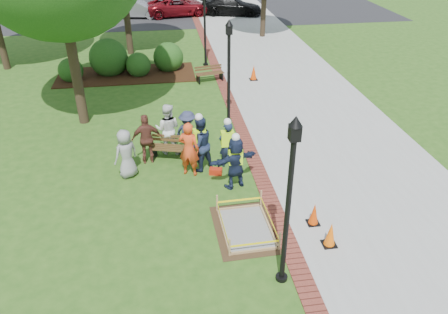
{
  "coord_description": "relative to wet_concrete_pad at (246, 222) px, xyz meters",
  "views": [
    {
      "loc": [
        -1.21,
        -10.21,
        7.73
      ],
      "look_at": [
        0.5,
        1.2,
        1.0
      ],
      "focal_mm": 35.0,
      "sensor_mm": 36.0,
      "label": 1
    }
  ],
  "objects": [
    {
      "name": "hivis_worker_c",
      "position": [
        -0.92,
        3.29,
        0.77
      ],
      "size": [
        0.71,
        0.62,
        2.04
      ],
      "color": "#18263E",
      "rests_on": "ground"
    },
    {
      "name": "parked_car_c",
      "position": [
        -0.27,
        26.52,
        -0.23
      ],
      "size": [
        2.76,
        4.97,
        1.54
      ],
      "primitive_type": "imported",
      "rotation": [
        0.0,
        0.0,
        1.73
      ],
      "color": "maroon",
      "rests_on": "ground"
    },
    {
      "name": "cone_back",
      "position": [
        1.88,
        -0.05,
        0.09
      ],
      "size": [
        0.34,
        0.34,
        0.68
      ],
      "color": "black",
      "rests_on": "ground"
    },
    {
      "name": "cone_far",
      "position": [
        2.6,
        11.39,
        0.14
      ],
      "size": [
        0.39,
        0.39,
        0.77
      ],
      "color": "black",
      "rests_on": "ground"
    },
    {
      "name": "casual_person_a",
      "position": [
        -3.29,
        3.23,
        0.59
      ],
      "size": [
        0.63,
        0.58,
        1.65
      ],
      "color": "gray",
      "rests_on": "ground"
    },
    {
      "name": "casual_person_e",
      "position": [
        -1.22,
        4.4,
        0.58
      ],
      "size": [
        0.61,
        0.61,
        1.63
      ],
      "color": "#2D3250",
      "rests_on": "ground"
    },
    {
      "name": "casual_person_c",
      "position": [
        -1.91,
        4.61,
        0.69
      ],
      "size": [
        0.66,
        0.5,
        1.84
      ],
      "color": "white",
      "rests_on": "ground"
    },
    {
      "name": "wet_concrete_pad",
      "position": [
        0.0,
        0.0,
        0.0
      ],
      "size": [
        1.77,
        2.35,
        0.55
      ],
      "color": "#47331E",
      "rests_on": "ground"
    },
    {
      "name": "brick_edging",
      "position": [
        0.97,
        11.07,
        -0.22
      ],
      "size": [
        0.5,
        60.0,
        0.03
      ],
      "primitive_type": "cube",
      "color": "maroon",
      "rests_on": "ground"
    },
    {
      "name": "parked_car_a",
      "position": [
        -7.69,
        25.88,
        -0.23
      ],
      "size": [
        1.93,
        4.37,
        1.42
      ],
      "primitive_type": "imported",
      "rotation": [
        0.0,
        0.0,
        1.58
      ],
      "color": "#2A2A2C",
      "rests_on": "ground"
    },
    {
      "name": "mulch_bed",
      "position": [
        -3.78,
        13.07,
        -0.21
      ],
      "size": [
        7.0,
        3.0,
        0.05
      ],
      "primitive_type": "cube",
      "color": "#381E0F",
      "rests_on": "ground"
    },
    {
      "name": "bench_far",
      "position": [
        0.39,
        11.51,
        0.01
      ],
      "size": [
        1.47,
        0.75,
        0.76
      ],
      "color": "brown",
      "rests_on": "ground"
    },
    {
      "name": "lamp_near",
      "position": [
        0.47,
        -1.93,
        2.25
      ],
      "size": [
        0.28,
        0.28,
        4.26
      ],
      "color": "black",
      "rests_on": "ground"
    },
    {
      "name": "casual_person_d",
      "position": [
        -2.63,
        4.03,
        0.65
      ],
      "size": [
        0.6,
        0.43,
        1.77
      ],
      "color": "brown",
      "rests_on": "ground"
    },
    {
      "name": "ground",
      "position": [
        -0.78,
        1.07,
        -0.23
      ],
      "size": [
        100.0,
        100.0,
        0.0
      ],
      "primitive_type": "plane",
      "color": "#285116",
      "rests_on": "ground"
    },
    {
      "name": "shrub_e",
      "position": [
        -4.1,
        13.98,
        -0.23
      ],
      "size": [
        1.03,
        1.03,
        1.03
      ],
      "primitive_type": "sphere",
      "color": "#164012",
      "rests_on": "ground"
    },
    {
      "name": "lamp_mid",
      "position": [
        0.47,
        6.07,
        2.25
      ],
      "size": [
        0.28,
        0.28,
        4.26
      ],
      "color": "black",
      "rests_on": "ground"
    },
    {
      "name": "cone_front",
      "position": [
        2.01,
        -0.96,
        0.11
      ],
      "size": [
        0.36,
        0.36,
        0.72
      ],
      "color": "black",
      "rests_on": "ground"
    },
    {
      "name": "sidewalk",
      "position": [
        4.22,
        11.07,
        -0.22
      ],
      "size": [
        6.0,
        60.0,
        0.02
      ],
      "primitive_type": "cube",
      "color": "#9E9E99",
      "rests_on": "ground"
    },
    {
      "name": "shrub_b",
      "position": [
        -4.61,
        13.43,
        -0.23
      ],
      "size": [
        1.97,
        1.97,
        1.97
      ],
      "primitive_type": "sphere",
      "color": "#164012",
      "rests_on": "ground"
    },
    {
      "name": "parked_car_d",
      "position": [
        3.92,
        26.14,
        -0.23
      ],
      "size": [
        3.11,
        4.98,
        1.51
      ],
      "primitive_type": "imported",
      "rotation": [
        0.0,
        0.0,
        1.32
      ],
      "color": "black",
      "rests_on": "ground"
    },
    {
      "name": "parked_car_b",
      "position": [
        -3.53,
        26.29,
        -0.23
      ],
      "size": [
        2.73,
        4.75,
        1.46
      ],
      "primitive_type": "imported",
      "rotation": [
        0.0,
        0.0,
        1.39
      ],
      "color": "#96979B",
      "rests_on": "ground"
    },
    {
      "name": "bench_near",
      "position": [
        -1.78,
        4.04,
        0.04
      ],
      "size": [
        1.64,
        0.93,
        0.84
      ],
      "color": "#533C1C",
      "rests_on": "ground"
    },
    {
      "name": "hivis_worker_a",
      "position": [
        0.05,
        2.12,
        0.69
      ],
      "size": [
        0.63,
        0.51,
        1.86
      ],
      "color": "#17243C",
      "rests_on": "ground"
    },
    {
      "name": "parking_lot",
      "position": [
        -0.78,
        28.07,
        -0.23
      ],
      "size": [
        36.0,
        12.0,
        0.01
      ],
      "primitive_type": "cube",
      "color": "black",
      "rests_on": "ground"
    },
    {
      "name": "shrub_c",
      "position": [
        -3.12,
        12.98,
        -0.23
      ],
      "size": [
        1.26,
        1.26,
        1.26
      ],
      "primitive_type": "sphere",
      "color": "#164012",
      "rests_on": "ground"
    },
    {
      "name": "shrub_a",
      "position": [
        -6.43,
        12.68,
        -0.23
      ],
      "size": [
        1.23,
        1.23,
        1.23
      ],
      "primitive_type": "sphere",
      "color": "#164012",
      "rests_on": "ground"
    },
    {
      "name": "lamp_far",
      "position": [
        0.47,
        14.07,
        2.25
      ],
      "size": [
        0.28,
        0.28,
        4.26
      ],
      "color": "black",
      "rests_on": "ground"
    },
    {
      "name": "casual_person_b",
      "position": [
        -1.29,
        3.04,
        0.69
      ],
      "size": [
        0.7,
        0.58,
        1.86
      ],
      "color": "#EB451B",
      "rests_on": "ground"
    },
    {
      "name": "toolbox",
      "position": [
        -0.45,
        2.91,
        -0.13
      ],
      "size": [
        0.46,
        0.33,
        0.21
      ],
      "primitive_type": "cube",
      "rotation": [
        0.0,
        0.0,
        -0.27
      ],
      "color": "#B1220D",
      "rests_on": "ground"
    },
    {
      "name": "shrub_d",
      "position": [
        -1.55,
        13.61,
        -0.23
      ],
      "size": [
        1.58,
        1.58,
        1.58
      ],
      "primitive_type": "sphere",
      "color": "#164012",
      "rests_on": "ground"
    },
    {
      "name": "hivis_worker_b",
      "position": [
        0.01,
        3.4,
        0.65
      ],
      "size": [
        0.57,
        0.43,
        1.76
      ],
      "color": "#18273F",
      "rests_on": "ground"
    }
  ]
}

